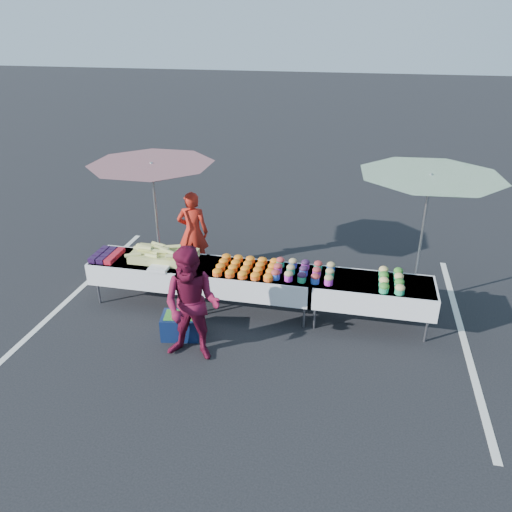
% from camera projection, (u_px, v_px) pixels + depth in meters
% --- Properties ---
extents(ground, '(80.00, 80.00, 0.00)m').
position_uv_depth(ground, '(256.00, 311.00, 8.15)').
color(ground, black).
extents(stripe_left, '(0.10, 5.00, 0.00)m').
position_uv_depth(stripe_left, '(78.00, 291.00, 8.76)').
color(stripe_left, silver).
rests_on(stripe_left, ground).
extents(stripe_right, '(0.10, 5.00, 0.00)m').
position_uv_depth(stripe_right, '(462.00, 335.00, 7.54)').
color(stripe_right, silver).
rests_on(stripe_right, ground).
extents(table_left, '(1.86, 0.81, 0.75)m').
position_uv_depth(table_left, '(150.00, 269.00, 8.24)').
color(table_left, white).
rests_on(table_left, ground).
extents(table_center, '(1.86, 0.81, 0.75)m').
position_uv_depth(table_center, '(256.00, 280.00, 7.90)').
color(table_center, white).
rests_on(table_center, ground).
extents(table_right, '(1.86, 0.81, 0.75)m').
position_uv_depth(table_right, '(372.00, 292.00, 7.56)').
color(table_right, white).
rests_on(table_right, ground).
extents(berry_punnets, '(0.40, 0.54, 0.08)m').
position_uv_depth(berry_punnets, '(107.00, 255.00, 8.24)').
color(berry_punnets, black).
rests_on(berry_punnets, table_left).
extents(corn_pile, '(1.16, 0.57, 0.26)m').
position_uv_depth(corn_pile, '(163.00, 255.00, 8.12)').
color(corn_pile, '#CAD26C').
rests_on(corn_pile, table_left).
extents(plastic_bags, '(0.30, 0.25, 0.05)m').
position_uv_depth(plastic_bags, '(159.00, 268.00, 7.84)').
color(plastic_bags, white).
rests_on(plastic_bags, table_left).
extents(carrot_bowls, '(0.95, 0.69, 0.11)m').
position_uv_depth(carrot_bowls, '(247.00, 267.00, 7.83)').
color(carrot_bowls, '#FF5F1C').
rests_on(carrot_bowls, table_center).
extents(potato_cups, '(0.94, 0.58, 0.16)m').
position_uv_depth(potato_cups, '(304.00, 270.00, 7.65)').
color(potato_cups, blue).
rests_on(potato_cups, table_right).
extents(bean_baskets, '(0.36, 0.68, 0.15)m').
position_uv_depth(bean_baskets, '(391.00, 280.00, 7.40)').
color(bean_baskets, '#29A56A').
rests_on(bean_baskets, table_right).
extents(vendor, '(0.61, 0.44, 1.55)m').
position_uv_depth(vendor, '(193.00, 232.00, 9.16)').
color(vendor, red).
rests_on(vendor, ground).
extents(customer, '(0.83, 0.65, 1.68)m').
position_uv_depth(customer, '(192.00, 305.00, 6.71)').
color(customer, maroon).
rests_on(customer, ground).
extents(umbrella_left, '(2.79, 2.79, 2.17)m').
position_uv_depth(umbrella_left, '(152.00, 174.00, 8.35)').
color(umbrella_left, black).
rests_on(umbrella_left, ground).
extents(umbrella_right, '(2.76, 2.76, 2.24)m').
position_uv_depth(umbrella_right, '(429.00, 187.00, 7.50)').
color(umbrella_right, black).
rests_on(umbrella_right, ground).
extents(storage_bin, '(0.62, 0.50, 0.37)m').
position_uv_depth(storage_bin, '(181.00, 325.00, 7.45)').
color(storage_bin, '#0E1E46').
rests_on(storage_bin, ground).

